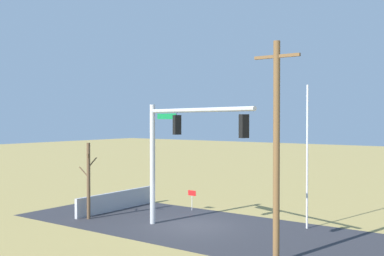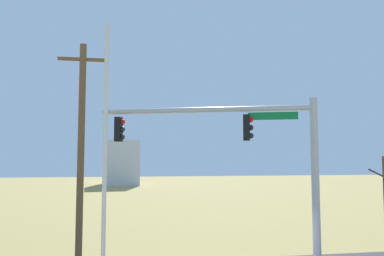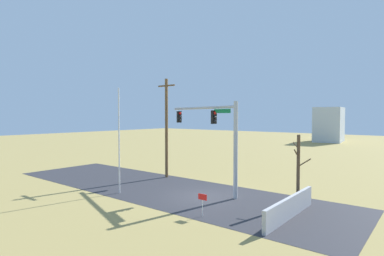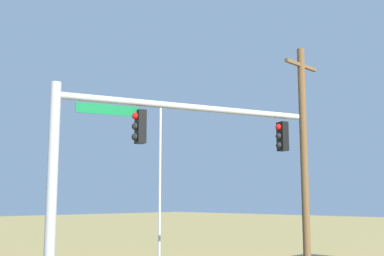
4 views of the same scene
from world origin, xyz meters
TOP-DOWN VIEW (x-y plane):
  - ground_plane at (0.00, 0.00)m, footprint 160.00×160.00m
  - road_surface at (-4.00, 0.00)m, footprint 28.00×8.00m
  - sidewalk_corner at (3.03, 0.90)m, footprint 6.00×6.00m
  - retaining_fence at (6.26, -0.60)m, footprint 0.20×6.30m
  - signal_mast at (-0.12, 1.65)m, footprint 7.74×2.87m
  - flagpole at (-5.09, -2.88)m, footprint 0.10×0.10m
  - utility_pole at (-6.33, 3.25)m, footprint 1.90×0.26m
  - bare_tree at (5.70, 2.12)m, footprint 1.27×1.02m
  - open_sign at (2.48, -3.31)m, footprint 0.56×0.04m

SIDE VIEW (x-z plane):
  - ground_plane at x=0.00m, z-range 0.00..0.00m
  - sidewalk_corner at x=3.03m, z-range 0.00..0.01m
  - road_surface at x=-4.00m, z-range 0.00..0.01m
  - retaining_fence at x=6.26m, z-range 0.00..1.13m
  - open_sign at x=2.48m, z-range 0.30..1.52m
  - bare_tree at x=5.70m, z-range 0.06..4.33m
  - flagpole at x=-5.09m, z-range 0.00..7.35m
  - utility_pole at x=-6.33m, z-range 0.17..8.79m
  - signal_mast at x=-0.12m, z-range 1.35..7.72m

